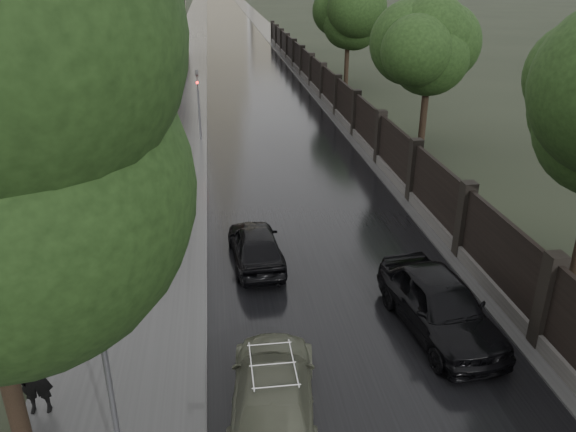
# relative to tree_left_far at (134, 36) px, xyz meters

# --- Properties ---
(fence_right) EXTENTS (0.45, 75.72, 2.70)m
(fence_right) POSITION_rel_tree_left_far_xyz_m (12.60, 2.01, -4.23)
(fence_right) COLOR #383533
(fence_right) RESTS_ON ground
(tree_left_far) EXTENTS (4.25, 4.25, 7.39)m
(tree_left_far) POSITION_rel_tree_left_far_xyz_m (0.00, 0.00, 0.00)
(tree_left_far) COLOR black
(tree_left_far) RESTS_ON ground
(tree_right_b) EXTENTS (4.08, 4.08, 7.01)m
(tree_right_b) POSITION_rel_tree_left_far_xyz_m (15.50, -8.00, -0.29)
(tree_right_b) COLOR black
(tree_right_b) RESTS_ON ground
(tree_right_c) EXTENTS (4.08, 4.08, 7.01)m
(tree_right_c) POSITION_rel_tree_left_far_xyz_m (15.50, 10.00, -0.29)
(tree_right_c) COLOR black
(tree_right_c) RESTS_ON ground
(lamp_post) EXTENTS (0.25, 0.12, 5.11)m
(lamp_post) POSITION_rel_tree_left_far_xyz_m (2.60, -28.50, -2.57)
(lamp_post) COLOR #59595E
(lamp_post) RESTS_ON ground
(traffic_light) EXTENTS (0.16, 0.32, 4.00)m
(traffic_light) POSITION_rel_tree_left_far_xyz_m (3.70, -5.01, -2.84)
(traffic_light) COLOR #59595E
(traffic_light) RESTS_ON ground
(volga_sedan) EXTENTS (2.39, 4.73, 1.32)m
(volga_sedan) POSITION_rel_tree_left_far_xyz_m (5.48, -26.53, -4.58)
(volga_sedan) COLOR #505342
(volga_sedan) RESTS_ON ground
(hatchback_left) EXTENTS (1.84, 4.04, 1.35)m
(hatchback_left) POSITION_rel_tree_left_far_xyz_m (5.66, -19.58, -4.57)
(hatchback_left) COLOR black
(hatchback_left) RESTS_ON ground
(car_right_near) EXTENTS (2.50, 4.99, 1.63)m
(car_right_near) POSITION_rel_tree_left_far_xyz_m (10.23, -24.00, -4.43)
(car_right_near) COLOR black
(car_right_near) RESTS_ON ground
(pedestrian_umbrella) EXTENTS (1.11, 1.13, 2.88)m
(pedestrian_umbrella) POSITION_rel_tree_left_far_xyz_m (0.44, -25.92, -3.17)
(pedestrian_umbrella) COLOR black
(pedestrian_umbrella) RESTS_ON sidewalk_left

